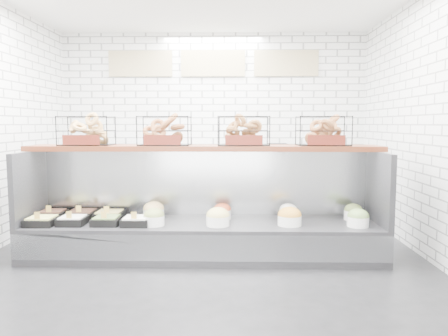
{
  "coord_description": "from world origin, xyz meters",
  "views": [
    {
      "loc": [
        0.35,
        -4.57,
        1.51
      ],
      "look_at": [
        0.23,
        0.45,
        1.0
      ],
      "focal_mm": 35.0,
      "sensor_mm": 36.0,
      "label": 1
    }
  ],
  "objects": [
    {
      "name": "ground",
      "position": [
        0.0,
        0.0,
        0.0
      ],
      "size": [
        5.5,
        5.5,
        0.0
      ],
      "primitive_type": "plane",
      "color": "black",
      "rests_on": "ground"
    },
    {
      "name": "room_shell",
      "position": [
        0.0,
        0.6,
        2.06
      ],
      "size": [
        5.02,
        5.51,
        3.01
      ],
      "color": "white",
      "rests_on": "ground"
    },
    {
      "name": "display_case",
      "position": [
        -0.02,
        0.34,
        0.33
      ],
      "size": [
        4.0,
        0.9,
        1.2
      ],
      "color": "black",
      "rests_on": "ground"
    },
    {
      "name": "bagel_shelf",
      "position": [
        -0.0,
        0.52,
        1.38
      ],
      "size": [
        4.1,
        0.5,
        0.4
      ],
      "color": "#4D1F10",
      "rests_on": "display_case"
    },
    {
      "name": "prep_counter",
      "position": [
        -0.01,
        2.43,
        0.47
      ],
      "size": [
        4.0,
        0.6,
        1.2
      ],
      "color": "#93969B",
      "rests_on": "ground"
    }
  ]
}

